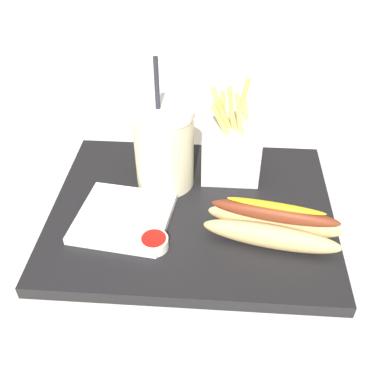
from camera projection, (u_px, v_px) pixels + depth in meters
The scene contains 7 objects.
ground_plane at pixel (192, 221), 0.70m from camera, with size 2.40×2.40×0.02m, color silver.
food_tray at pixel (192, 212), 0.69m from camera, with size 0.43×0.34×0.02m, color black.
soda_cup at pixel (164, 146), 0.69m from camera, with size 0.10×0.10×0.21m.
fries_basket at pixel (231, 148), 0.72m from camera, with size 0.09×0.09×0.16m.
hot_dog_1 at pixel (273, 225), 0.62m from camera, with size 0.20×0.09×0.06m.
ketchup_cup_1 at pixel (154, 242), 0.61m from camera, with size 0.04×0.04×0.02m.
napkin_stack at pixel (124, 217), 0.66m from camera, with size 0.13×0.13×0.01m, color white.
Camera 1 is at (-0.04, 0.51, 0.48)m, focal length 41.98 mm.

